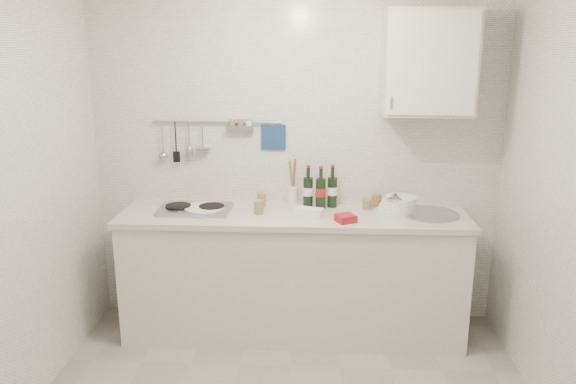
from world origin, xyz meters
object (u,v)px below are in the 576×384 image
(plate_stack_hob, at_px, (203,209))
(plate_stack_sink, at_px, (397,206))
(wine_bottles, at_px, (320,187))
(utensil_crock, at_px, (293,193))
(wall_cabinet, at_px, (429,63))

(plate_stack_hob, relative_size, plate_stack_sink, 1.03)
(plate_stack_hob, bearing_deg, wine_bottles, 11.17)
(plate_stack_hob, xyz_separation_m, wine_bottles, (0.82, 0.16, 0.14))
(wine_bottles, xyz_separation_m, utensil_crock, (-0.21, 0.11, -0.08))
(wall_cabinet, height_order, wine_bottles, wall_cabinet)
(plate_stack_sink, bearing_deg, utensil_crock, 163.53)
(utensil_crock, bearing_deg, wine_bottles, -27.43)
(wine_bottles, bearing_deg, plate_stack_hob, -168.83)
(plate_stack_sink, distance_m, utensil_crock, 0.78)
(plate_stack_hob, height_order, wine_bottles, wine_bottles)
(plate_stack_hob, height_order, utensil_crock, utensil_crock)
(plate_stack_hob, bearing_deg, utensil_crock, 23.51)
(plate_stack_sink, height_order, utensil_crock, utensil_crock)
(plate_stack_hob, height_order, plate_stack_sink, plate_stack_sink)
(plate_stack_sink, xyz_separation_m, wine_bottles, (-0.54, 0.11, 0.10))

